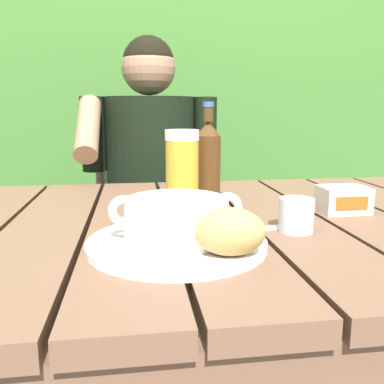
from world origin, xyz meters
The scene contains 12 objects.
dining_table centered at (0.00, 0.00, 0.66)m, with size 1.42×0.86×0.75m.
hedge_backdrop centered at (0.00, 1.55, 1.15)m, with size 3.44×0.83×2.69m.
chair_near_diner centered at (-0.08, 0.87, 0.48)m, with size 0.45×0.40×0.96m.
person_eating centered at (-0.09, 0.67, 0.72)m, with size 0.48×0.47×1.22m.
serving_plate centered at (-0.08, -0.17, 0.76)m, with size 0.29×0.29×0.01m.
soup_bowl centered at (-0.08, -0.17, 0.80)m, with size 0.22×0.17×0.08m.
bread_roll centered at (-0.01, -0.25, 0.80)m, with size 0.12×0.10×0.07m.
beer_glass centered at (-0.04, 0.08, 0.84)m, with size 0.07×0.07×0.18m.
beer_bottle centered at (0.03, 0.14, 0.85)m, with size 0.06×0.06×0.24m.
water_glass_small centered at (0.15, -0.11, 0.78)m, with size 0.06×0.06×0.06m.
butter_tub centered at (0.30, 0.01, 0.78)m, with size 0.10×0.08×0.06m.
table_knife centered at (0.08, -0.10, 0.75)m, with size 0.16×0.06×0.01m.
Camera 1 is at (-0.14, -0.82, 0.97)m, focal length 38.94 mm.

